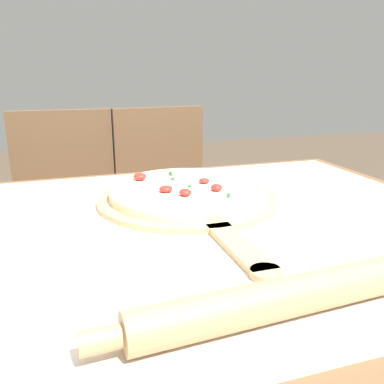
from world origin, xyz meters
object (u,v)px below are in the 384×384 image
(rolling_pin, at_px, (280,299))
(chair_left, at_px, (68,210))
(pizza, at_px, (188,191))
(chair_right, at_px, (167,201))
(pizza_peel, at_px, (190,201))

(rolling_pin, height_order, chair_left, chair_left)
(pizza, distance_m, chair_right, 0.76)
(pizza, bearing_deg, chair_left, 110.40)
(pizza, bearing_deg, rolling_pin, -93.90)
(rolling_pin, bearing_deg, pizza_peel, 85.89)
(pizza, xyz_separation_m, rolling_pin, (-0.03, -0.47, -0.00))
(chair_right, bearing_deg, chair_left, 174.84)
(rolling_pin, bearing_deg, chair_right, 82.04)
(pizza_peel, height_order, chair_left, chair_left)
(chair_right, bearing_deg, pizza, -105.72)
(chair_right, bearing_deg, rolling_pin, -103.07)
(chair_left, height_order, chair_right, same)
(rolling_pin, bearing_deg, pizza, 86.10)
(pizza_peel, xyz_separation_m, chair_left, (-0.26, 0.72, -0.23))
(rolling_pin, relative_size, chair_left, 0.54)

